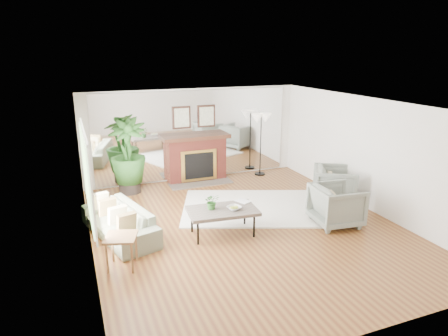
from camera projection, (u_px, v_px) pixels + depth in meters
name	position (u px, v px, depth m)	size (l,w,h in m)	color
ground	(245.00, 227.00, 8.19)	(7.00, 7.00, 0.00)	#5F3019
wall_left	(87.00, 187.00, 6.79)	(0.02, 7.00, 2.50)	white
wall_right	(369.00, 154.00, 8.88)	(0.02, 7.00, 2.50)	white
wall_back	(194.00, 135.00, 10.95)	(6.00, 0.02, 2.50)	white
mirror_panel	(194.00, 135.00, 10.93)	(5.40, 0.04, 2.40)	silver
window_panel	(87.00, 174.00, 7.13)	(0.04, 2.40, 1.50)	#B2E09E
fireplace	(197.00, 157.00, 10.91)	(1.85, 0.83, 2.05)	maroon
area_rug	(252.00, 207.00, 9.16)	(3.13, 2.23, 0.03)	white
coffee_table	(223.00, 211.00, 7.72)	(1.39, 0.89, 0.53)	#574C44
sofa	(119.00, 222.00, 7.71)	(2.04, 0.80, 0.59)	gray
armchair_back	(335.00, 185.00, 9.40)	(0.92, 0.95, 0.87)	gray
armchair_front	(336.00, 205.00, 8.19)	(0.90, 0.93, 0.85)	gray
side_table	(121.00, 241.00, 6.54)	(0.63, 0.63, 0.57)	brown
potted_ficus	(128.00, 154.00, 9.89)	(1.16, 1.16, 1.87)	black
floor_lamp	(261.00, 123.00, 11.17)	(0.58, 0.32, 1.78)	black
tabletop_plant	(212.00, 201.00, 7.67)	(0.28, 0.24, 0.31)	#2A5E22
fruit_bowl	(234.00, 208.00, 7.68)	(0.26, 0.26, 0.06)	brown
book	(239.00, 203.00, 8.01)	(0.21, 0.28, 0.02)	brown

